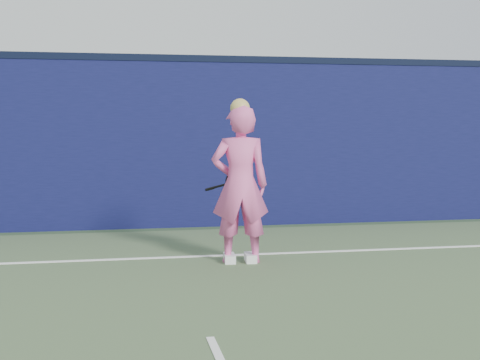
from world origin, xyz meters
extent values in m
cube|color=#0C1038|center=(0.00, 6.50, 1.25)|extent=(24.00, 0.40, 2.50)
cube|color=black|center=(0.00, 6.50, 2.55)|extent=(24.00, 0.42, 0.10)
imported|color=#EA5BA2|center=(0.72, 3.62, 0.89)|extent=(0.68, 0.47, 1.77)
sphere|color=tan|center=(0.72, 3.62, 1.74)|extent=(0.22, 0.22, 0.22)
cube|color=white|center=(0.84, 3.61, 0.05)|extent=(0.14, 0.29, 0.10)
cube|color=white|center=(0.60, 3.63, 0.05)|extent=(0.14, 0.29, 0.10)
torus|color=black|center=(0.76, 4.01, 0.89)|extent=(0.29, 0.06, 0.29)
torus|color=#D2DD14|center=(0.76, 4.01, 0.89)|extent=(0.24, 0.04, 0.24)
cylinder|color=beige|center=(0.76, 4.01, 0.89)|extent=(0.23, 0.04, 0.23)
cylinder|color=black|center=(0.56, 4.10, 0.83)|extent=(0.26, 0.09, 0.09)
cylinder|color=black|center=(0.45, 4.14, 0.80)|extent=(0.12, 0.06, 0.06)
cube|color=white|center=(0.00, 4.00, 0.01)|extent=(11.00, 0.08, 0.01)
camera|label=1|loc=(-0.67, -3.73, 1.57)|focal=50.00mm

